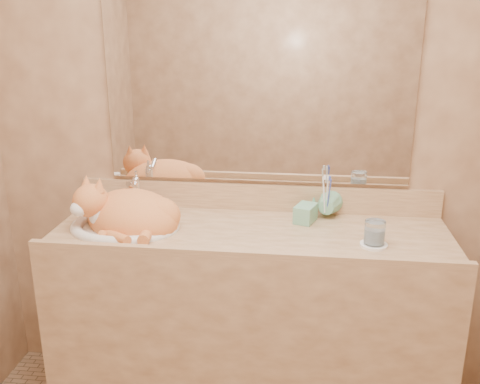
# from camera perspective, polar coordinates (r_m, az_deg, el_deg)

# --- Properties ---
(wall_back) EXTENTS (2.40, 0.02, 2.50)m
(wall_back) POSITION_cam_1_polar(r_m,az_deg,el_deg) (2.31, 1.88, 7.56)
(wall_back) COLOR brown
(wall_back) RESTS_ON ground
(vanity_counter) EXTENTS (1.60, 0.55, 0.85)m
(vanity_counter) POSITION_cam_1_polar(r_m,az_deg,el_deg) (2.35, 1.05, -13.88)
(vanity_counter) COLOR #8D633F
(vanity_counter) RESTS_ON floor
(mirror) EXTENTS (1.30, 0.02, 0.80)m
(mirror) POSITION_cam_1_polar(r_m,az_deg,el_deg) (2.28, 1.89, 10.97)
(mirror) COLOR white
(mirror) RESTS_ON wall_back
(sink_basin) EXTENTS (0.50, 0.44, 0.14)m
(sink_basin) POSITION_cam_1_polar(r_m,az_deg,el_deg) (2.23, -12.25, -2.09)
(sink_basin) COLOR white
(sink_basin) RESTS_ON vanity_counter
(faucet) EXTENTS (0.05, 0.13, 0.18)m
(faucet) POSITION_cam_1_polar(r_m,az_deg,el_deg) (2.37, -10.97, -0.24)
(faucet) COLOR silver
(faucet) RESTS_ON vanity_counter
(cat) EXTENTS (0.52, 0.48, 0.23)m
(cat) POSITION_cam_1_polar(r_m,az_deg,el_deg) (2.23, -12.04, -2.07)
(cat) COLOR #CF672F
(cat) RESTS_ON sink_basin
(soap_dispenser) EXTENTS (0.10, 0.10, 0.17)m
(soap_dispenser) POSITION_cam_1_polar(r_m,az_deg,el_deg) (2.20, 6.56, -1.61)
(soap_dispenser) COLOR #70B48D
(soap_dispenser) RESTS_ON vanity_counter
(toothbrush_cup) EXTENTS (0.13, 0.13, 0.10)m
(toothbrush_cup) POSITION_cam_1_polar(r_m,az_deg,el_deg) (2.29, 9.15, -1.78)
(toothbrush_cup) COLOR #70B48D
(toothbrush_cup) RESTS_ON vanity_counter
(toothbrushes) EXTENTS (0.03, 0.03, 0.20)m
(toothbrushes) POSITION_cam_1_polar(r_m,az_deg,el_deg) (2.27, 9.24, -0.15)
(toothbrushes) COLOR white
(toothbrushes) RESTS_ON toothbrush_cup
(saucer) EXTENTS (0.10, 0.10, 0.01)m
(saucer) POSITION_cam_1_polar(r_m,az_deg,el_deg) (2.08, 14.06, -5.49)
(saucer) COLOR white
(saucer) RESTS_ON vanity_counter
(water_glass) EXTENTS (0.08, 0.08, 0.09)m
(water_glass) POSITION_cam_1_polar(r_m,az_deg,el_deg) (2.07, 14.17, -4.21)
(water_glass) COLOR silver
(water_glass) RESTS_ON saucer
(lotion_bottle) EXTENTS (0.05, 0.05, 0.11)m
(lotion_bottle) POSITION_cam_1_polar(r_m,az_deg,el_deg) (2.42, -15.12, -1.01)
(lotion_bottle) COLOR white
(lotion_bottle) RESTS_ON vanity_counter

